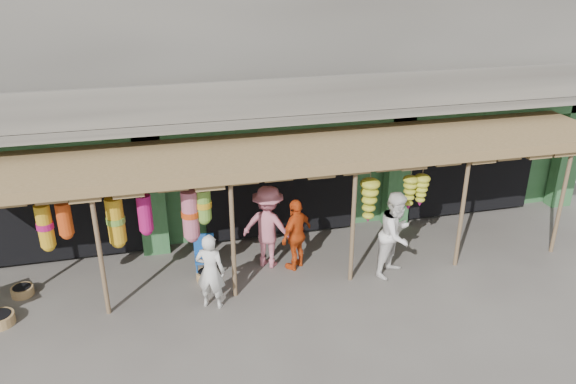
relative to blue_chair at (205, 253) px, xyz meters
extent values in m
plane|color=#514C47|center=(1.99, -0.78, -0.51)|extent=(80.00, 80.00, 0.00)
cube|color=gray|center=(1.99, 4.22, 4.49)|extent=(16.00, 6.00, 4.00)
cube|color=#2D6033|center=(1.99, 4.37, 0.99)|extent=(16.00, 5.70, 3.00)
cube|color=gray|center=(1.99, 0.87, 2.69)|extent=(16.00, 0.90, 0.22)
cube|color=gray|center=(1.99, 0.47, 3.19)|extent=(16.00, 0.10, 0.80)
cube|color=#2D6033|center=(1.99, 1.27, 2.34)|extent=(16.00, 0.35, 0.35)
cube|color=yellow|center=(-3.01, 1.19, 2.24)|extent=(1.70, 0.06, 0.55)
cube|color=#B21414|center=(-3.01, 1.15, 2.24)|extent=(1.30, 0.02, 0.30)
cube|color=black|center=(-3.01, 2.22, 0.84)|extent=(3.60, 2.00, 2.50)
cube|color=black|center=(1.99, 2.22, 0.84)|extent=(3.60, 2.00, 2.50)
cube|color=black|center=(6.99, 2.22, 0.84)|extent=(3.60, 2.00, 2.50)
cube|color=#2D6033|center=(-1.01, 1.27, 0.99)|extent=(0.60, 0.35, 3.00)
cube|color=#2D6033|center=(4.99, 1.27, 0.99)|extent=(0.60, 0.35, 3.00)
cube|color=#2D6033|center=(9.89, 1.27, 0.99)|extent=(0.60, 0.35, 3.00)
cylinder|color=brown|center=(-2.01, -0.98, 0.79)|extent=(0.09, 0.09, 2.60)
cylinder|color=brown|center=(0.49, -0.98, 0.79)|extent=(0.09, 0.09, 2.60)
cylinder|color=brown|center=(2.99, -0.98, 0.79)|extent=(0.09, 0.09, 2.60)
cylinder|color=brown|center=(5.49, -0.98, 0.79)|extent=(0.09, 0.09, 2.60)
cylinder|color=brown|center=(7.99, -0.98, 0.79)|extent=(0.09, 0.09, 2.60)
cylinder|color=brown|center=(1.74, -0.98, 1.99)|extent=(12.90, 0.08, 0.08)
cylinder|color=brown|center=(-1.01, -0.58, 1.84)|extent=(5.50, 0.06, 0.06)
cube|color=brown|center=(1.99, 0.12, 2.17)|extent=(14.00, 2.70, 0.22)
cylinder|color=#184C9E|center=(-0.20, -0.26, -0.30)|extent=(0.04, 0.04, 0.42)
cylinder|color=#184C9E|center=(0.17, -0.28, -0.30)|extent=(0.04, 0.04, 0.42)
cylinder|color=#184C9E|center=(-0.18, 0.11, -0.30)|extent=(0.04, 0.04, 0.42)
cylinder|color=#184C9E|center=(0.19, 0.09, -0.30)|extent=(0.04, 0.04, 0.42)
cube|color=#184C9E|center=(-0.01, -0.08, -0.08)|extent=(0.46, 0.46, 0.05)
cube|color=#184C9E|center=(0.01, 0.12, 0.17)|extent=(0.44, 0.07, 0.47)
cylinder|color=olive|center=(-3.75, 0.09, -0.42)|extent=(0.53, 0.53, 0.19)
cylinder|color=olive|center=(-3.99, -0.85, -0.41)|extent=(0.65, 0.65, 0.21)
cylinder|color=#A7884E|center=(-0.01, -0.25, -0.41)|extent=(0.52, 0.52, 0.20)
imported|color=silver|center=(-0.01, -1.23, 0.28)|extent=(0.68, 0.58, 1.59)
imported|color=white|center=(3.99, -0.95, 0.45)|extent=(1.18, 1.14, 1.92)
imported|color=#D14613|center=(1.99, -0.20, 0.31)|extent=(1.01, 0.92, 1.65)
imported|color=#C16676|center=(1.42, 0.05, 0.44)|extent=(1.41, 1.27, 1.90)
camera|label=1|loc=(-0.81, -10.67, 6.06)|focal=35.00mm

